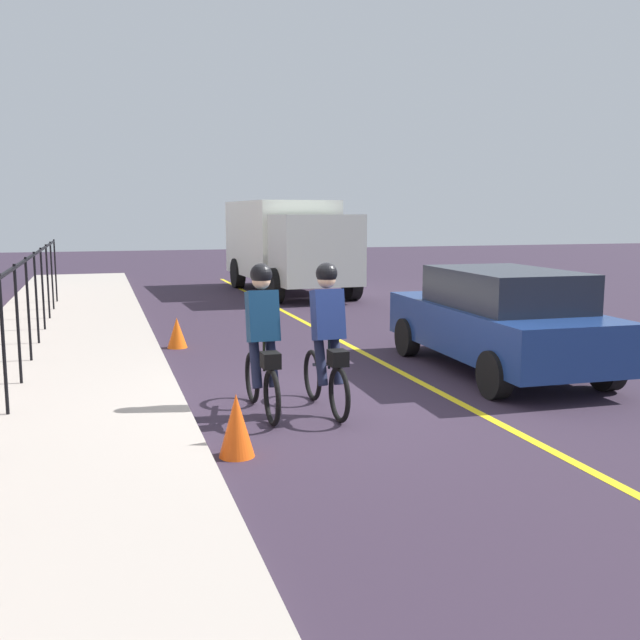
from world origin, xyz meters
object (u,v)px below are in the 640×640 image
object	(u,v)px
cyclist_lead	(327,339)
patrol_sedan	(499,319)
cyclist_follow	(262,341)
traffic_cone_far	(177,333)
box_truck_background	(287,242)
traffic_cone_near	(236,425)

from	to	relation	value
cyclist_lead	patrol_sedan	world-z (taller)	cyclist_lead
cyclist_follow	traffic_cone_far	distance (m)	4.80
patrol_sedan	cyclist_lead	bearing A→B (deg)	115.27
cyclist_lead	patrol_sedan	size ratio (longest dim) A/B	0.41
cyclist_follow	box_truck_background	size ratio (longest dim) A/B	0.27
cyclist_lead	patrol_sedan	xyz separation A→B (m)	(1.37, -3.18, -0.09)
box_truck_background	cyclist_follow	bearing A→B (deg)	-18.36
patrol_sedan	traffic_cone_near	world-z (taller)	patrol_sedan
box_truck_background	cyclist_lead	bearing A→B (deg)	-15.06
cyclist_lead	patrol_sedan	distance (m)	3.46
traffic_cone_far	cyclist_follow	bearing A→B (deg)	-173.76
cyclist_lead	traffic_cone_near	distance (m)	1.95
box_truck_background	traffic_cone_near	xyz separation A→B (m)	(-14.39, 4.29, -1.23)
cyclist_follow	traffic_cone_far	xyz separation A→B (m)	(4.73, 0.52, -0.64)
patrol_sedan	traffic_cone_near	distance (m)	5.27
patrol_sedan	traffic_cone_near	xyz separation A→B (m)	(-2.64, 4.53, -0.50)
cyclist_follow	box_truck_background	bearing A→B (deg)	-16.36
traffic_cone_far	box_truck_background	bearing A→B (deg)	-26.99
cyclist_lead	traffic_cone_near	world-z (taller)	cyclist_lead
patrol_sedan	traffic_cone_far	size ratio (longest dim) A/B	8.12
box_truck_background	traffic_cone_near	bearing A→B (deg)	-19.06
cyclist_follow	cyclist_lead	bearing A→B (deg)	-98.18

